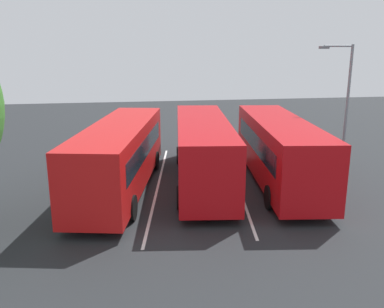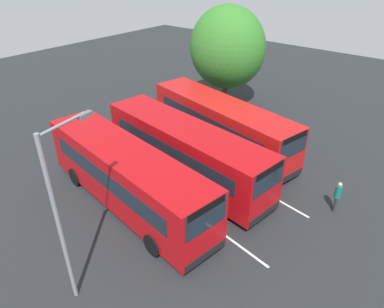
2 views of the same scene
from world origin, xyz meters
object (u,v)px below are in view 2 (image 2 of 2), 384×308
depot_tree (227,48)px  bus_center_right (222,124)px  bus_far_left (127,176)px  bus_center_left (186,150)px  street_lamp (61,209)px  pedestrian (338,194)px

depot_tree → bus_center_right: bearing=-57.2°
bus_far_left → bus_center_left: (0.57, 3.78, 0.00)m
bus_far_left → bus_center_left: 3.83m
bus_far_left → bus_center_right: (0.14, 7.85, 0.00)m
bus_center_left → street_lamp: street_lamp is taller
pedestrian → depot_tree: size_ratio=0.21×
bus_far_left → depot_tree: 15.35m
street_lamp → depot_tree: depot_tree is taller
bus_far_left → pedestrian: 10.39m
bus_far_left → bus_center_left: same height
bus_center_left → bus_far_left: bearing=-91.1°
bus_center_right → street_lamp: (2.33, -12.63, 2.21)m
bus_center_left → depot_tree: bearing=121.2°
bus_center_right → pedestrian: (8.16, -1.63, -0.78)m
depot_tree → bus_far_left: bearing=-74.1°
pedestrian → depot_tree: bearing=-46.9°
bus_center_left → depot_tree: 12.06m
bus_center_left → bus_center_right: bearing=103.5°
bus_far_left → bus_center_left: size_ratio=1.00×
bus_center_right → depot_tree: 8.43m
depot_tree → bus_center_left: bearing=-66.3°
pedestrian → street_lamp: 12.80m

